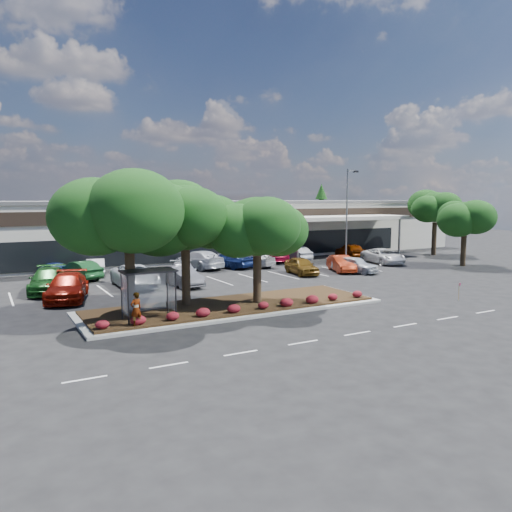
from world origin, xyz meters
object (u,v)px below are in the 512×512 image
car_1 (67,287)px  car_0 (48,280)px  light_pole (347,225)px  survey_stake (459,289)px

car_1 → car_0: bearing=117.8°
car_0 → light_pole: bearing=10.5°
light_pole → car_0: 26.34m
car_0 → survey_stake: bearing=-23.1°
light_pole → car_0: (-26.13, 0.56, -3.24)m
light_pole → car_1: (-25.39, -2.89, -3.24)m
car_1 → light_pole: bearing=22.1°
survey_stake → car_1: bearing=150.6°
light_pole → survey_stake: (-3.29, -15.32, -3.36)m
survey_stake → car_0: (-22.84, 15.88, 0.11)m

